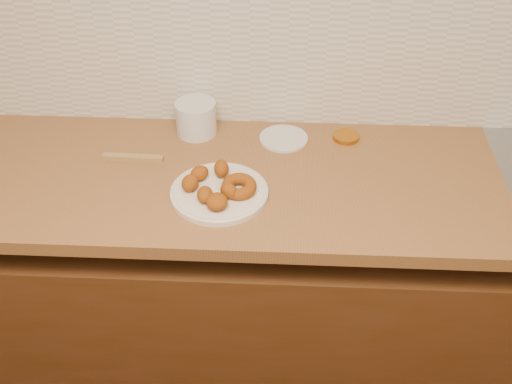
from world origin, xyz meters
TOP-DOWN VIEW (x-y plane):
  - base_cabinet at (0.00, 1.69)m, footprint 3.60×0.60m
  - butcher_block at (-0.65, 1.69)m, footprint 2.30×0.62m
  - backsplash at (0.00, 1.99)m, footprint 3.60×0.02m
  - donut_plate at (-0.29, 1.60)m, footprint 0.26×0.26m
  - ring_donut at (-0.23, 1.60)m, footprint 0.10×0.11m
  - fried_dough_chunks at (-0.31, 1.59)m, footprint 0.17×0.20m
  - plastic_tub at (-0.39, 1.91)m, footprint 0.13×0.13m
  - tub_lid at (-0.12, 1.88)m, footprint 0.19×0.19m
  - brass_jar_lid at (0.07, 1.89)m, footprint 0.09×0.09m
  - wooden_utensil at (-0.55, 1.75)m, footprint 0.18×0.03m

SIDE VIEW (x-z plane):
  - base_cabinet at x=0.00m, z-range 0.00..0.77m
  - butcher_block at x=-0.65m, z-range 0.86..0.90m
  - tub_lid at x=-0.12m, z-range 0.90..0.91m
  - brass_jar_lid at x=0.07m, z-range 0.90..0.91m
  - wooden_utensil at x=-0.55m, z-range 0.90..0.91m
  - donut_plate at x=-0.29m, z-range 0.90..0.92m
  - ring_donut at x=-0.23m, z-range 0.91..0.95m
  - fried_dough_chunks at x=-0.31m, z-range 0.91..0.96m
  - plastic_tub at x=-0.39m, z-range 0.90..1.00m
  - backsplash at x=0.00m, z-range 0.90..1.50m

